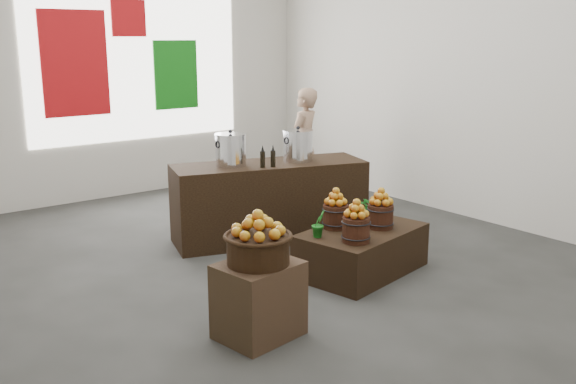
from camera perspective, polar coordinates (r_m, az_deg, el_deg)
ground at (r=6.73m, az=-2.13°, el=-5.89°), size 7.00×7.00×0.00m
back_wall at (r=9.42m, az=-15.04°, el=11.68°), size 6.00×0.04×4.00m
back_opening at (r=9.52m, az=-13.29°, el=11.79°), size 3.20×0.02×2.40m
deco_red_left at (r=9.18m, az=-18.42°, el=10.78°), size 0.90×0.04×1.40m
deco_green_right at (r=9.79m, az=-9.94°, el=10.23°), size 0.70×0.04×1.00m
deco_red_upper at (r=9.47m, az=-14.01°, el=14.77°), size 0.50×0.04×0.50m
crate at (r=4.96m, az=-2.62°, el=-9.57°), size 0.66×0.57×0.59m
wicker_basket at (r=4.82m, az=-2.67°, el=-5.15°), size 0.47×0.47×0.22m
apples_in_basket at (r=4.76m, az=-2.70°, el=-2.79°), size 0.37×0.37×0.20m
display_table at (r=6.33m, az=6.56°, el=-5.21°), size 1.38×1.00×0.43m
apple_bucket_front_left at (r=5.85m, az=6.06°, el=-3.35°), size 0.25×0.25×0.23m
apples_in_bucket_front_left at (r=5.80m, az=6.11°, el=-1.46°), size 0.19×0.19×0.17m
apple_bucket_front_right at (r=6.31m, az=8.21°, el=-2.16°), size 0.25×0.25×0.23m
apples_in_bucket_front_right at (r=6.26m, az=8.27°, el=-0.40°), size 0.19×0.19×0.17m
apple_bucket_rear at (r=6.26m, az=4.25°, el=-2.18°), size 0.25×0.25×0.23m
apples_in_bucket_rear at (r=6.21m, az=4.29°, el=-0.41°), size 0.19×0.19×0.17m
herb_garnish_right at (r=6.58m, az=7.36°, el=-1.29°), size 0.29×0.27×0.27m
herb_garnish_left at (r=5.96m, az=2.74°, el=-2.83°), size 0.16×0.14×0.26m
counter at (r=7.25m, az=-1.65°, el=-0.83°), size 2.26×1.30×0.88m
stock_pot_left at (r=6.99m, az=-5.11°, el=3.68°), size 0.33×0.33×0.33m
stock_pot_center at (r=7.23m, az=0.89°, el=4.07°), size 0.33×0.33×0.33m
oil_cruets at (r=6.93m, az=-1.12°, el=3.27°), size 0.17×0.10×0.24m
shopper at (r=8.92m, az=1.40°, el=4.20°), size 0.68×0.58×1.58m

